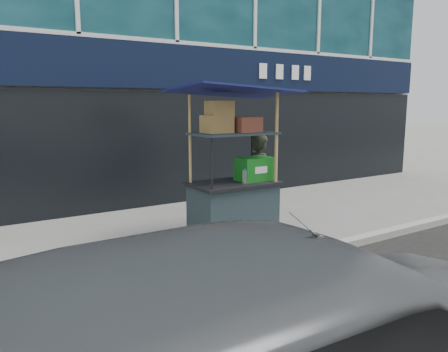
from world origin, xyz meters
TOP-DOWN VIEW (x-y plane):
  - ground at (0.00, 0.00)m, footprint 80.00×80.00m
  - curb at (0.00, -0.20)m, footprint 80.00×0.18m
  - vendor_cart at (-0.48, 1.01)m, footprint 1.81×1.28m
  - vendor_man at (0.26, 1.31)m, footprint 0.54×0.69m

SIDE VIEW (x-z plane):
  - ground at x=0.00m, z-range 0.00..0.00m
  - curb at x=0.00m, z-range 0.00..0.12m
  - vendor_man at x=0.26m, z-range 0.00..1.66m
  - vendor_cart at x=-0.48m, z-range -0.36..2.08m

